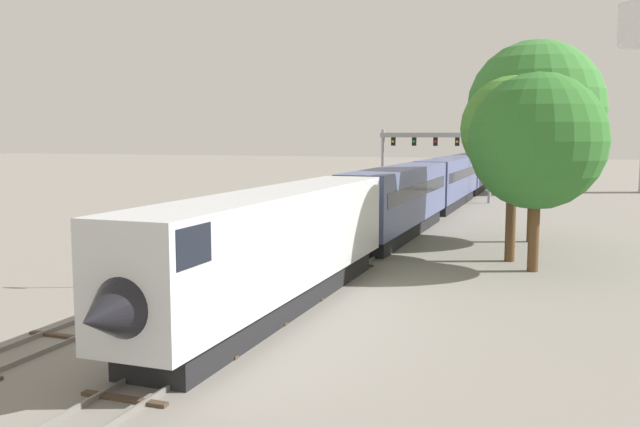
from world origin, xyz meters
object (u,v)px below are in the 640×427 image
object	(u,v)px
passenger_train	(476,170)
trackside_tree_left	(535,109)
stop_sign	(81,247)
trackside_tree_right	(537,141)
signal_gantry	(435,148)
trackside_tree_mid	(514,129)

from	to	relation	value
passenger_train	trackside_tree_left	bearing A→B (deg)	-78.39
stop_sign	trackside_tree_right	bearing A→B (deg)	29.61
signal_gantry	trackside_tree_mid	distance (m)	35.01
trackside_tree_right	stop_sign	bearing A→B (deg)	-150.39
passenger_train	stop_sign	distance (m)	65.00
trackside_tree_mid	trackside_tree_right	bearing A→B (deg)	-62.14
trackside_tree_mid	trackside_tree_right	distance (m)	2.94
passenger_train	stop_sign	bearing A→B (deg)	-98.85
trackside_tree_right	trackside_tree_mid	bearing A→B (deg)	117.86
signal_gantry	trackside_tree_right	xyz separation A→B (m)	(11.63, -35.95, 1.03)
signal_gantry	trackside_tree_mid	size ratio (longest dim) A/B	1.18
trackside_tree_mid	trackside_tree_left	bearing A→B (deg)	84.12
passenger_train	trackside_tree_left	distance (m)	44.31
trackside_tree_mid	stop_sign	bearing A→B (deg)	-143.09
signal_gantry	trackside_tree_left	bearing A→B (deg)	-66.70
signal_gantry	trackside_tree_left	world-z (taller)	trackside_tree_left
signal_gantry	trackside_tree_left	distance (m)	28.18
passenger_train	trackside_tree_right	xyz separation A→B (m)	(9.38, -53.21, 4.07)
passenger_train	trackside_tree_mid	xyz separation A→B (m)	(8.04, -50.67, 4.71)
trackside_tree_left	trackside_tree_right	size ratio (longest dim) A/B	1.29
stop_sign	trackside_tree_left	bearing A→B (deg)	48.44
stop_sign	trackside_tree_mid	world-z (taller)	trackside_tree_mid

